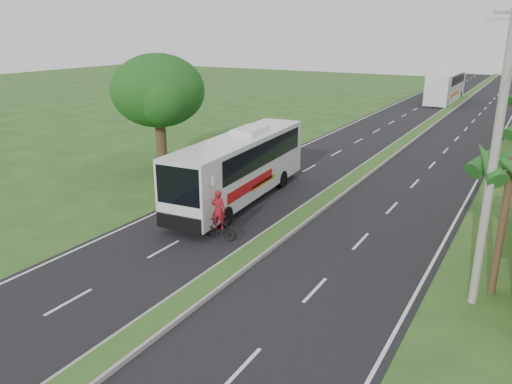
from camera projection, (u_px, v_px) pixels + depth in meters
The scene contains 11 objects.
ground at pixel (233, 268), 19.58m from camera, with size 180.00×180.00×0.00m, color #25511D.
road_asphalt at pixel (382, 159), 36.03m from camera, with size 14.00×160.00×0.02m, color black.
median_strip at pixel (382, 158), 36.00m from camera, with size 1.20×160.00×0.18m.
lane_edge_left at pixel (298, 148), 39.22m from camera, with size 0.12×160.00×0.01m, color silver.
lane_edge_right at pixel (482, 172), 32.84m from camera, with size 0.12×160.00×0.01m, color silver.
palm_verge_a at pixel (512, 164), 16.29m from camera, with size 2.40×2.40×5.45m.
shade_tree at pixel (157, 93), 32.03m from camera, with size 6.30×6.00×7.54m.
utility_pole_a at pixel (497, 140), 15.41m from camera, with size 1.60×0.28×11.00m.
coach_bus_main at pixel (241, 163), 26.74m from camera, with size 3.36×11.94×3.81m.
coach_bus_far at pixel (446, 86), 63.66m from camera, with size 2.77×12.39×3.61m.
motorcyclist at pixel (219, 222), 21.91m from camera, with size 1.71×0.81×2.34m.
Camera 1 is at (9.65, -14.84, 8.94)m, focal length 35.00 mm.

